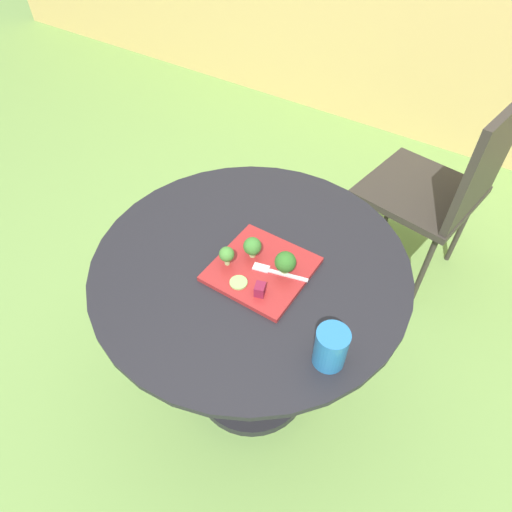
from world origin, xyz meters
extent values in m
plane|color=#70994C|center=(0.00, 0.00, 0.00)|extent=(12.00, 12.00, 0.00)
cube|color=tan|center=(0.00, 2.08, 0.79)|extent=(8.00, 0.08, 1.57)
cylinder|color=black|center=(0.00, 0.00, 0.70)|extent=(0.89, 0.89, 0.02)
cylinder|color=black|center=(0.00, 0.00, 0.37)|extent=(0.06, 0.06, 0.65)
cylinder|color=black|center=(0.00, 0.00, 0.02)|extent=(0.44, 0.44, 0.04)
cube|color=#332D28|center=(0.24, 0.94, 0.43)|extent=(0.51, 0.51, 0.03)
cube|color=#332D28|center=(0.43, 0.91, 0.68)|extent=(0.10, 0.42, 0.45)
cylinder|color=#332D28|center=(0.09, 1.14, 0.22)|extent=(0.02, 0.02, 0.43)
cylinder|color=#332D28|center=(0.03, 0.79, 0.22)|extent=(0.02, 0.02, 0.43)
cylinder|color=#332D28|center=(0.44, 1.09, 0.22)|extent=(0.02, 0.02, 0.43)
cylinder|color=#332D28|center=(0.39, 0.73, 0.22)|extent=(0.02, 0.02, 0.43)
cube|color=maroon|center=(0.05, -0.01, 0.72)|extent=(0.25, 0.25, 0.01)
cylinder|color=#236BA8|center=(0.32, -0.16, 0.76)|extent=(0.08, 0.08, 0.11)
cylinder|color=#1E5B8F|center=(0.32, -0.16, 0.75)|extent=(0.07, 0.07, 0.07)
cube|color=silver|center=(0.12, 0.00, 0.73)|extent=(0.11, 0.04, 0.00)
cube|color=silver|center=(0.05, -0.02, 0.73)|extent=(0.05, 0.03, 0.00)
cylinder|color=#99B770|center=(0.11, 0.01, 0.73)|extent=(0.02, 0.02, 0.02)
sphere|color=#2D6623|center=(0.11, 0.01, 0.77)|extent=(0.06, 0.06, 0.06)
cylinder|color=#99B770|center=(-0.04, -0.05, 0.73)|extent=(0.01, 0.01, 0.02)
sphere|color=#427F33|center=(-0.04, -0.05, 0.76)|extent=(0.04, 0.04, 0.04)
cylinder|color=#99B770|center=(0.00, 0.01, 0.73)|extent=(0.02, 0.02, 0.02)
sphere|color=#38752D|center=(0.00, 0.01, 0.76)|extent=(0.05, 0.05, 0.05)
cylinder|color=#8EB766|center=(0.02, -0.09, 0.73)|extent=(0.05, 0.05, 0.01)
cube|color=maroon|center=(0.09, -0.09, 0.74)|extent=(0.03, 0.04, 0.03)
camera|label=1|loc=(0.47, -0.68, 1.62)|focal=30.86mm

